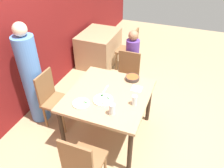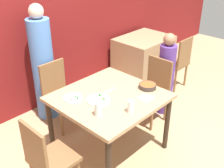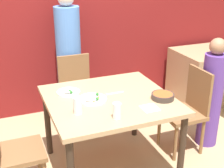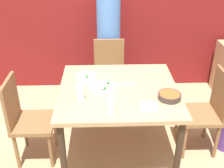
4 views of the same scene
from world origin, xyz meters
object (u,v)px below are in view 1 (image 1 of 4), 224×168
object	(u,v)px
person_adult	(32,79)
person_child	(132,64)
plate_rice_adult	(82,103)
glass_water_tall	(112,109)
chair_adult_spot	(54,98)
bowl_curry	(132,78)
chair_child_spot	(127,76)

from	to	relation	value
person_adult	person_child	xyz separation A→B (m)	(1.26, -1.17, -0.19)
plate_rice_adult	glass_water_tall	size ratio (longest dim) A/B	1.50
chair_adult_spot	person_adult	world-z (taller)	person_adult
person_adult	glass_water_tall	distance (m)	1.41
chair_adult_spot	plate_rice_adult	xyz separation A→B (m)	(-0.25, -0.64, 0.30)
person_child	bowl_curry	xyz separation A→B (m)	(-0.75, -0.22, 0.23)
bowl_curry	person_adult	bearing A→B (deg)	110.03
bowl_curry	glass_water_tall	world-z (taller)	glass_water_tall
chair_child_spot	person_adult	size ratio (longest dim) A/B	0.56
glass_water_tall	person_adult	bearing A→B (deg)	78.47
person_child	plate_rice_adult	distance (m)	1.54
plate_rice_adult	chair_child_spot	bearing A→B (deg)	-9.93
person_adult	person_child	world-z (taller)	person_adult
person_adult	person_child	size ratio (longest dim) A/B	1.34
chair_child_spot	person_adult	distance (m)	1.55
chair_child_spot	person_adult	xyz separation A→B (m)	(-0.97, 1.17, 0.27)
chair_adult_spot	glass_water_tall	xyz separation A→B (m)	(-0.28, -1.06, 0.35)
person_adult	chair_adult_spot	bearing A→B (deg)	-90.00
person_child	glass_water_tall	size ratio (longest dim) A/B	8.33
person_adult	glass_water_tall	xyz separation A→B (m)	(-0.28, -1.38, 0.08)
bowl_curry	plate_rice_adult	distance (m)	0.88
glass_water_tall	person_child	bearing A→B (deg)	7.81
chair_child_spot	bowl_curry	xyz separation A→B (m)	(-0.46, -0.22, 0.31)
chair_adult_spot	plate_rice_adult	size ratio (longest dim) A/B	4.14
chair_adult_spot	chair_child_spot	world-z (taller)	same
chair_adult_spot	bowl_curry	distance (m)	1.23
chair_child_spot	glass_water_tall	world-z (taller)	glass_water_tall
chair_adult_spot	person_adult	distance (m)	0.42
person_child	chair_adult_spot	bearing A→B (deg)	145.87
plate_rice_adult	person_adult	bearing A→B (deg)	75.14
chair_adult_spot	person_adult	bearing A→B (deg)	90.00
person_adult	chair_child_spot	bearing A→B (deg)	-50.39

